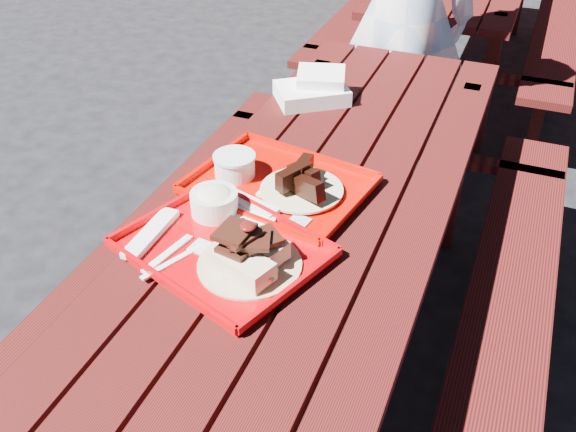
% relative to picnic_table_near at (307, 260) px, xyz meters
% --- Properties ---
extents(ground, '(60.00, 60.00, 0.00)m').
position_rel_picnic_table_near_xyz_m(ground, '(0.00, 0.00, -0.56)').
color(ground, black).
rests_on(ground, ground).
extents(picnic_table_near, '(1.41, 2.40, 0.75)m').
position_rel_picnic_table_near_xyz_m(picnic_table_near, '(0.00, 0.00, 0.00)').
color(picnic_table_near, '#450F0D').
rests_on(picnic_table_near, ground).
extents(near_tray, '(0.57, 0.51, 0.15)m').
position_rel_picnic_table_near_xyz_m(near_tray, '(-0.12, -0.25, 0.23)').
color(near_tray, '#BC0006').
rests_on(near_tray, picnic_table_near).
extents(far_tray, '(0.54, 0.45, 0.08)m').
position_rel_picnic_table_near_xyz_m(far_tray, '(-0.12, 0.05, 0.21)').
color(far_tray, '#C00800').
rests_on(far_tray, picnic_table_near).
extents(white_cloth, '(0.30, 0.29, 0.10)m').
position_rel_picnic_table_near_xyz_m(white_cloth, '(-0.21, 0.63, 0.23)').
color(white_cloth, white).
rests_on(white_cloth, picnic_table_near).
extents(person, '(0.70, 0.55, 1.70)m').
position_rel_picnic_table_near_xyz_m(person, '(-0.07, 1.36, 0.29)').
color(person, '#A7C6E6').
rests_on(person, ground).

